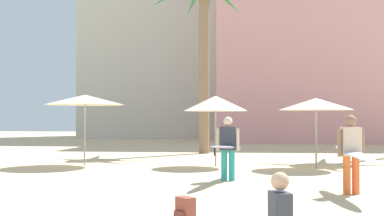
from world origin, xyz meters
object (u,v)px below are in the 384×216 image
at_px(cafe_umbrella_1, 85,100).
at_px(backpack, 185,211).
at_px(palm_tree_far_left, 204,0).
at_px(person_far_right, 352,152).
at_px(cafe_umbrella_3, 216,103).
at_px(cafe_umbrella_2, 316,104).
at_px(person_far_left, 228,146).

xyz_separation_m(cafe_umbrella_1, backpack, (4.62, -9.27, -2.10)).
relative_size(palm_tree_far_left, person_far_right, 3.28).
bearing_deg(cafe_umbrella_3, cafe_umbrella_2, -7.01).
bearing_deg(backpack, person_far_left, -139.05).
distance_m(cafe_umbrella_2, backpack, 9.80).
height_order(cafe_umbrella_3, person_far_right, cafe_umbrella_3).
height_order(cafe_umbrella_2, cafe_umbrella_3, cafe_umbrella_3).
relative_size(cafe_umbrella_1, person_far_right, 0.99).
relative_size(backpack, person_far_right, 0.15).
relative_size(cafe_umbrella_1, cafe_umbrella_3, 1.14).
distance_m(cafe_umbrella_2, cafe_umbrella_3, 3.36).
xyz_separation_m(cafe_umbrella_1, person_far_right, (7.83, -5.99, -1.39)).
bearing_deg(palm_tree_far_left, backpack, -86.74).
xyz_separation_m(cafe_umbrella_1, cafe_umbrella_2, (7.92, -0.25, -0.18)).
distance_m(cafe_umbrella_2, person_far_left, 4.77).
height_order(person_far_left, person_far_right, person_far_right).
height_order(cafe_umbrella_1, person_far_left, cafe_umbrella_1).
height_order(palm_tree_far_left, cafe_umbrella_1, palm_tree_far_left).
bearing_deg(cafe_umbrella_2, cafe_umbrella_1, 178.21).
height_order(palm_tree_far_left, person_far_left, palm_tree_far_left).
bearing_deg(cafe_umbrella_1, person_far_right, -37.45).
relative_size(backpack, person_far_left, 0.13).
relative_size(palm_tree_far_left, cafe_umbrella_2, 3.77).
height_order(backpack, person_far_left, person_far_left).
bearing_deg(cafe_umbrella_2, person_far_left, -127.34).
bearing_deg(backpack, palm_tree_far_left, -130.41).
xyz_separation_m(person_far_left, person_far_right, (2.70, -2.07, 0.01)).
bearing_deg(cafe_umbrella_1, cafe_umbrella_3, 2.02).
height_order(cafe_umbrella_2, person_far_left, cafe_umbrella_2).
relative_size(cafe_umbrella_2, person_far_right, 0.87).
relative_size(palm_tree_far_left, cafe_umbrella_3, 3.77).
height_order(cafe_umbrella_2, person_far_right, cafe_umbrella_2).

